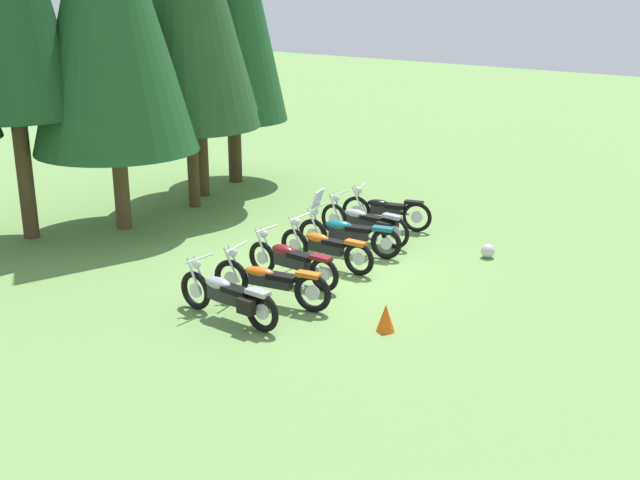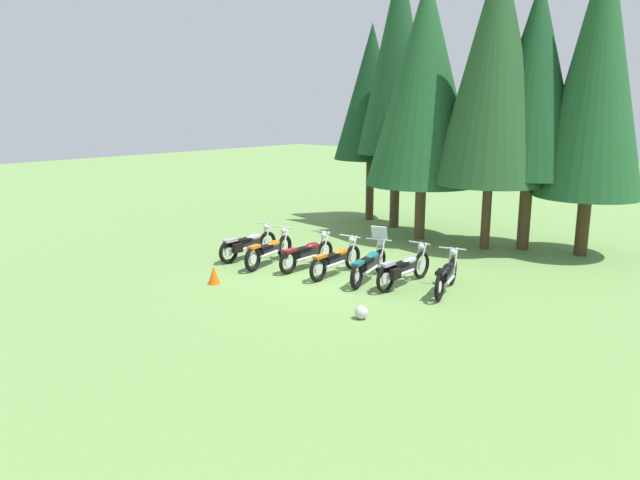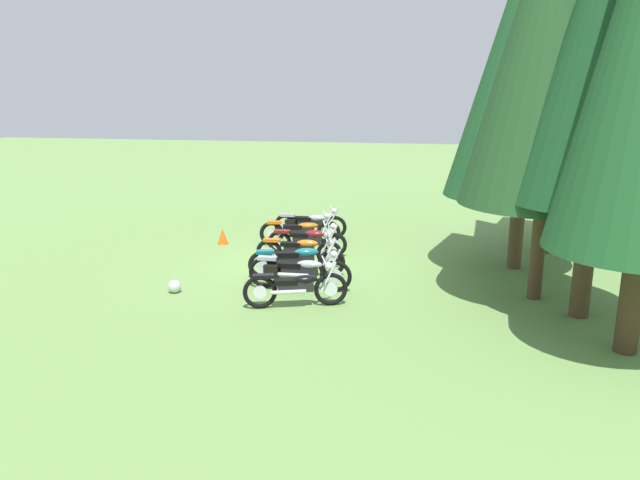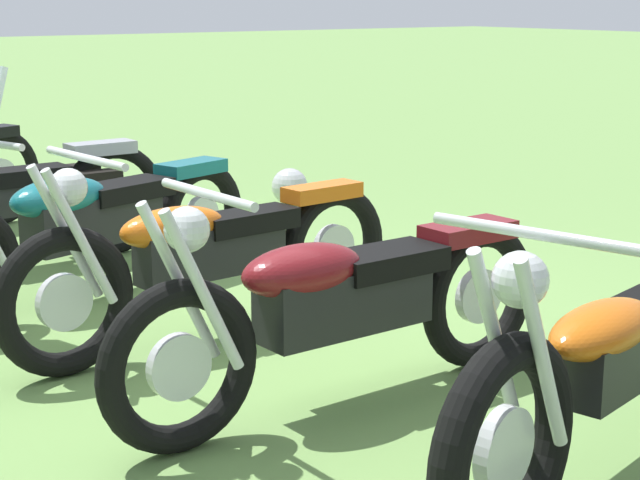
% 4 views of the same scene
% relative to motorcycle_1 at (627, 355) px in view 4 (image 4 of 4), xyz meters
% --- Properties ---
extents(ground_plane, '(80.00, 80.00, 0.00)m').
position_rel_motorcycle_1_xyz_m(ground_plane, '(2.08, 0.42, -0.44)').
color(ground_plane, '#6B934C').
extents(motorcycle_1, '(0.86, 2.37, 1.01)m').
position_rel_motorcycle_1_xyz_m(motorcycle_1, '(0.00, 0.00, 0.00)').
color(motorcycle_1, black).
rests_on(motorcycle_1, ground_plane).
extents(motorcycle_2, '(0.62, 2.25, 0.99)m').
position_rel_motorcycle_1_xyz_m(motorcycle_2, '(1.09, 0.45, 0.01)').
color(motorcycle_2, black).
rests_on(motorcycle_2, ground_plane).
extents(motorcycle_3, '(0.69, 2.28, 1.00)m').
position_rel_motorcycle_1_xyz_m(motorcycle_3, '(2.16, 0.47, -0.00)').
color(motorcycle_3, black).
rests_on(motorcycle_3, ground_plane).
extents(motorcycle_4, '(0.94, 2.32, 1.35)m').
position_rel_motorcycle_1_xyz_m(motorcycle_4, '(3.15, 0.66, 0.03)').
color(motorcycle_4, black).
rests_on(motorcycle_4, ground_plane).
extents(dropped_helmet, '(0.30, 0.30, 0.30)m').
position_rel_motorcycle_1_xyz_m(dropped_helmet, '(4.84, -1.83, -0.29)').
color(dropped_helmet, silver).
rests_on(dropped_helmet, ground_plane).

